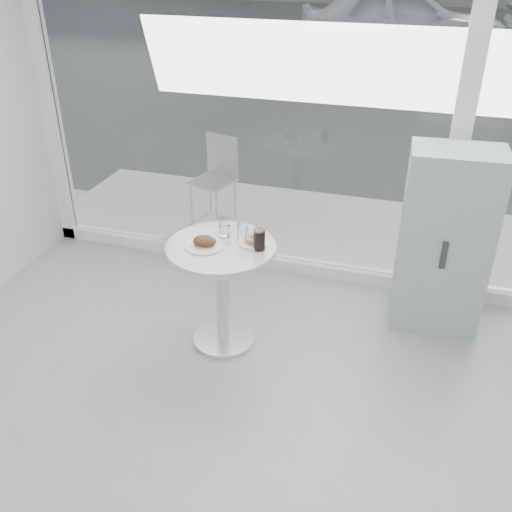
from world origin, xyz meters
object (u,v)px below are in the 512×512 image
(main_table, at_px, (222,274))
(plate_donut, at_px, (253,241))
(water_tumbler_a, at_px, (224,228))
(water_tumbler_b, at_px, (243,231))
(plate_fritter, at_px, (205,243))
(car_white, at_px, (401,21))
(mint_cabinet, at_px, (444,241))
(patio_chair, at_px, (217,173))
(cola_glass, at_px, (259,240))

(main_table, relative_size, plate_donut, 3.94)
(water_tumbler_a, relative_size, water_tumbler_b, 1.05)
(plate_fritter, bearing_deg, car_white, 88.16)
(main_table, bearing_deg, mint_cabinet, 26.74)
(car_white, relative_size, water_tumbler_b, 37.89)
(plate_donut, height_order, water_tumbler_a, water_tumbler_a)
(patio_chair, xyz_separation_m, water_tumbler_b, (0.80, -1.63, 0.30))
(main_table, relative_size, water_tumbler_a, 6.02)
(main_table, bearing_deg, car_white, 88.62)
(car_white, xyz_separation_m, plate_fritter, (-0.36, -11.13, 0.01))
(plate_fritter, bearing_deg, plate_donut, 24.22)
(water_tumbler_b, bearing_deg, car_white, 89.15)
(water_tumbler_b, bearing_deg, plate_donut, -31.18)
(plate_donut, xyz_separation_m, water_tumbler_a, (-0.22, 0.06, 0.04))
(plate_fritter, xyz_separation_m, plate_donut, (0.29, 0.13, -0.01))
(car_white, xyz_separation_m, cola_glass, (-0.01, -11.06, 0.06))
(mint_cabinet, distance_m, plate_donut, 1.36)
(plate_donut, xyz_separation_m, cola_glass, (0.06, -0.06, 0.05))
(patio_chair, relative_size, water_tumbler_a, 6.47)
(patio_chair, distance_m, car_white, 9.37)
(car_white, relative_size, water_tumbler_a, 35.95)
(mint_cabinet, height_order, plate_donut, mint_cabinet)
(plate_donut, xyz_separation_m, water_tumbler_b, (-0.09, 0.05, 0.03))
(water_tumbler_a, bearing_deg, water_tumbler_b, -0.93)
(plate_fritter, bearing_deg, patio_chair, 108.52)
(main_table, xyz_separation_m, water_tumbler_a, (-0.02, 0.14, 0.28))
(water_tumbler_a, height_order, cola_glass, cola_glass)
(water_tumbler_b, distance_m, cola_glass, 0.19)
(car_white, relative_size, cola_glass, 32.17)
(mint_cabinet, xyz_separation_m, patio_chair, (-2.10, 1.07, -0.14))
(plate_donut, relative_size, water_tumbler_b, 1.61)
(plate_fritter, distance_m, cola_glass, 0.35)
(cola_glass, bearing_deg, patio_chair, 118.58)
(plate_fritter, bearing_deg, mint_cabinet, 26.62)
(mint_cabinet, height_order, water_tumbler_b, mint_cabinet)
(patio_chair, distance_m, cola_glass, 2.02)
(water_tumbler_b, bearing_deg, cola_glass, -38.03)
(mint_cabinet, bearing_deg, plate_donut, -156.35)
(car_white, height_order, water_tumbler_a, car_white)
(plate_donut, bearing_deg, water_tumbler_b, 148.82)
(mint_cabinet, bearing_deg, water_tumbler_a, -162.00)
(main_table, bearing_deg, water_tumbler_b, 53.69)
(car_white, distance_m, water_tumbler_b, 10.95)
(plate_fritter, xyz_separation_m, cola_glass, (0.34, 0.07, 0.04))
(plate_fritter, height_order, water_tumbler_a, water_tumbler_a)
(mint_cabinet, relative_size, plate_fritter, 5.26)
(plate_fritter, height_order, plate_donut, plate_fritter)
(car_white, xyz_separation_m, water_tumbler_b, (-0.16, -10.95, 0.04))
(mint_cabinet, xyz_separation_m, cola_glass, (-1.14, -0.68, 0.18))
(plate_fritter, xyz_separation_m, water_tumbler_b, (0.19, 0.18, 0.03))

